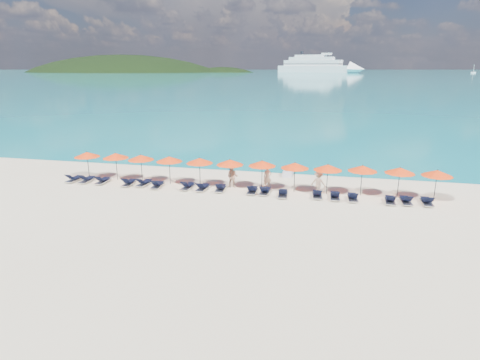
# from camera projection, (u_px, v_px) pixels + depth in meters

# --- Properties ---
(ground) EXTENTS (1400.00, 1400.00, 0.00)m
(ground) POSITION_uv_depth(u_px,v_px,m) (230.00, 210.00, 26.14)
(ground) COLOR beige
(sea) EXTENTS (1600.00, 1300.00, 0.01)m
(sea) POSITION_uv_depth(u_px,v_px,m) (328.00, 72.00, 645.71)
(sea) COLOR #1FA9B2
(sea) RESTS_ON ground
(headland_main) EXTENTS (374.00, 242.00, 126.50)m
(headland_main) POSITION_uv_depth(u_px,v_px,m) (124.00, 98.00, 606.07)
(headland_main) COLOR black
(headland_main) RESTS_ON ground
(headland_small) EXTENTS (162.00, 126.00, 85.50)m
(headland_small) POSITION_uv_depth(u_px,v_px,m) (223.00, 97.00, 592.73)
(headland_small) COLOR black
(headland_small) RESTS_ON ground
(cruise_ship) EXTENTS (123.18, 61.94, 34.56)m
(cruise_ship) POSITION_uv_depth(u_px,v_px,m) (321.00, 66.00, 559.11)
(cruise_ship) COLOR white
(cruise_ship) RESTS_ON ground
(sailboat_far) EXTENTS (5.97, 1.99, 10.95)m
(sailboat_far) POSITION_uv_depth(u_px,v_px,m) (473.00, 72.00, 519.21)
(sailboat_far) COLOR white
(sailboat_far) RESTS_ON ground
(jetski) EXTENTS (0.82, 2.08, 0.73)m
(jetski) POSITION_uv_depth(u_px,v_px,m) (289.00, 172.00, 34.44)
(jetski) COLOR silver
(jetski) RESTS_ON ground
(beachgoer_a) EXTENTS (0.75, 0.64, 1.73)m
(beachgoer_a) POSITION_uv_depth(u_px,v_px,m) (267.00, 177.00, 30.59)
(beachgoer_a) COLOR tan
(beachgoer_a) RESTS_ON ground
(beachgoer_b) EXTENTS (0.88, 0.54, 1.75)m
(beachgoer_b) POSITION_uv_depth(u_px,v_px,m) (232.00, 177.00, 30.70)
(beachgoer_b) COLOR tan
(beachgoer_b) RESTS_ON ground
(beachgoer_c) EXTENTS (1.24, 0.81, 1.77)m
(beachgoer_c) POSITION_uv_depth(u_px,v_px,m) (318.00, 183.00, 29.05)
(beachgoer_c) COLOR tan
(beachgoer_c) RESTS_ON ground
(umbrella_0) EXTENTS (2.10, 2.10, 2.28)m
(umbrella_0) POSITION_uv_depth(u_px,v_px,m) (87.00, 154.00, 33.05)
(umbrella_0) COLOR black
(umbrella_0) RESTS_ON ground
(umbrella_1) EXTENTS (2.10, 2.10, 2.28)m
(umbrella_1) POSITION_uv_depth(u_px,v_px,m) (116.00, 156.00, 32.60)
(umbrella_1) COLOR black
(umbrella_1) RESTS_ON ground
(umbrella_2) EXTENTS (2.10, 2.10, 2.28)m
(umbrella_2) POSITION_uv_depth(u_px,v_px,m) (141.00, 157.00, 31.97)
(umbrella_2) COLOR black
(umbrella_2) RESTS_ON ground
(umbrella_3) EXTENTS (2.10, 2.10, 2.28)m
(umbrella_3) POSITION_uv_depth(u_px,v_px,m) (169.00, 159.00, 31.41)
(umbrella_3) COLOR black
(umbrella_3) RESTS_ON ground
(umbrella_4) EXTENTS (2.10, 2.10, 2.28)m
(umbrella_4) POSITION_uv_depth(u_px,v_px,m) (200.00, 161.00, 30.88)
(umbrella_4) COLOR black
(umbrella_4) RESTS_ON ground
(umbrella_5) EXTENTS (2.10, 2.10, 2.28)m
(umbrella_5) POSITION_uv_depth(u_px,v_px,m) (230.00, 162.00, 30.38)
(umbrella_5) COLOR black
(umbrella_5) RESTS_ON ground
(umbrella_6) EXTENTS (2.10, 2.10, 2.28)m
(umbrella_6) POSITION_uv_depth(u_px,v_px,m) (262.00, 163.00, 30.02)
(umbrella_6) COLOR black
(umbrella_6) RESTS_ON ground
(umbrella_7) EXTENTS (2.10, 2.10, 2.28)m
(umbrella_7) POSITION_uv_depth(u_px,v_px,m) (295.00, 165.00, 29.38)
(umbrella_7) COLOR black
(umbrella_7) RESTS_ON ground
(umbrella_8) EXTENTS (2.10, 2.10, 2.28)m
(umbrella_8) POSITION_uv_depth(u_px,v_px,m) (328.00, 167.00, 28.86)
(umbrella_8) COLOR black
(umbrella_8) RESTS_ON ground
(umbrella_9) EXTENTS (2.10, 2.10, 2.28)m
(umbrella_9) POSITION_uv_depth(u_px,v_px,m) (363.00, 168.00, 28.57)
(umbrella_9) COLOR black
(umbrella_9) RESTS_ON ground
(umbrella_10) EXTENTS (2.10, 2.10, 2.28)m
(umbrella_10) POSITION_uv_depth(u_px,v_px,m) (400.00, 170.00, 27.99)
(umbrella_10) COLOR black
(umbrella_10) RESTS_ON ground
(umbrella_11) EXTENTS (2.10, 2.10, 2.28)m
(umbrella_11) POSITION_uv_depth(u_px,v_px,m) (437.00, 173.00, 27.30)
(umbrella_11) COLOR black
(umbrella_11) RESTS_ON ground
(lounger_0) EXTENTS (0.71, 1.73, 0.66)m
(lounger_0) POSITION_uv_depth(u_px,v_px,m) (74.00, 179.00, 32.52)
(lounger_0) COLOR silver
(lounger_0) RESTS_ON ground
(lounger_1) EXTENTS (0.68, 1.72, 0.66)m
(lounger_1) POSITION_uv_depth(u_px,v_px,m) (87.00, 179.00, 32.33)
(lounger_1) COLOR silver
(lounger_1) RESTS_ON ground
(lounger_2) EXTENTS (0.64, 1.71, 0.66)m
(lounger_2) POSITION_uv_depth(u_px,v_px,m) (103.00, 180.00, 32.02)
(lounger_2) COLOR silver
(lounger_2) RESTS_ON ground
(lounger_3) EXTENTS (0.70, 1.73, 0.66)m
(lounger_3) POSITION_uv_depth(u_px,v_px,m) (129.00, 183.00, 31.43)
(lounger_3) COLOR silver
(lounger_3) RESTS_ON ground
(lounger_4) EXTENTS (0.79, 1.75, 0.66)m
(lounger_4) POSITION_uv_depth(u_px,v_px,m) (144.00, 183.00, 31.38)
(lounger_4) COLOR silver
(lounger_4) RESTS_ON ground
(lounger_5) EXTENTS (0.73, 1.74, 0.66)m
(lounger_5) POSITION_uv_depth(u_px,v_px,m) (157.00, 185.00, 30.87)
(lounger_5) COLOR silver
(lounger_5) RESTS_ON ground
(lounger_6) EXTENTS (0.77, 1.75, 0.66)m
(lounger_6) POSITION_uv_depth(u_px,v_px,m) (188.00, 186.00, 30.55)
(lounger_6) COLOR silver
(lounger_6) RESTS_ON ground
(lounger_7) EXTENTS (0.72, 1.73, 0.66)m
(lounger_7) POSITION_uv_depth(u_px,v_px,m) (203.00, 187.00, 30.23)
(lounger_7) COLOR silver
(lounger_7) RESTS_ON ground
(lounger_8) EXTENTS (0.75, 1.74, 0.66)m
(lounger_8) POSITION_uv_depth(u_px,v_px,m) (221.00, 188.00, 30.06)
(lounger_8) COLOR silver
(lounger_8) RESTS_ON ground
(lounger_9) EXTENTS (0.67, 1.72, 0.66)m
(lounger_9) POSITION_uv_depth(u_px,v_px,m) (252.00, 190.00, 29.54)
(lounger_9) COLOR silver
(lounger_9) RESTS_ON ground
(lounger_10) EXTENTS (0.71, 1.73, 0.66)m
(lounger_10) POSITION_uv_depth(u_px,v_px,m) (265.00, 191.00, 29.35)
(lounger_10) COLOR silver
(lounger_10) RESTS_ON ground
(lounger_11) EXTENTS (0.72, 1.73, 0.66)m
(lounger_11) POSITION_uv_depth(u_px,v_px,m) (283.00, 193.00, 28.77)
(lounger_11) COLOR silver
(lounger_11) RESTS_ON ground
(lounger_12) EXTENTS (0.76, 1.75, 0.66)m
(lounger_12) POSITION_uv_depth(u_px,v_px,m) (317.00, 194.00, 28.58)
(lounger_12) COLOR silver
(lounger_12) RESTS_ON ground
(lounger_13) EXTENTS (0.68, 1.72, 0.66)m
(lounger_13) POSITION_uv_depth(u_px,v_px,m) (335.00, 196.00, 28.24)
(lounger_13) COLOR silver
(lounger_13) RESTS_ON ground
(lounger_14) EXTENTS (0.70, 1.73, 0.66)m
(lounger_14) POSITION_uv_depth(u_px,v_px,m) (353.00, 197.00, 27.96)
(lounger_14) COLOR silver
(lounger_14) RESTS_ON ground
(lounger_15) EXTENTS (0.71, 1.73, 0.66)m
(lounger_15) POSITION_uv_depth(u_px,v_px,m) (390.00, 200.00, 27.37)
(lounger_15) COLOR silver
(lounger_15) RESTS_ON ground
(lounger_16) EXTENTS (0.70, 1.73, 0.66)m
(lounger_16) POSITION_uv_depth(u_px,v_px,m) (406.00, 200.00, 27.28)
(lounger_16) COLOR silver
(lounger_16) RESTS_ON ground
(lounger_17) EXTENTS (0.63, 1.70, 0.66)m
(lounger_17) POSITION_uv_depth(u_px,v_px,m) (427.00, 201.00, 27.09)
(lounger_17) COLOR silver
(lounger_17) RESTS_ON ground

